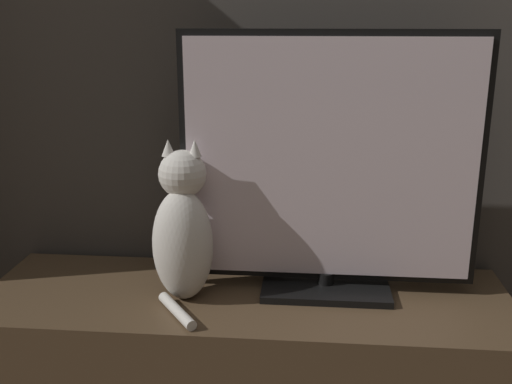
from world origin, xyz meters
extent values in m
cube|color=brown|center=(0.00, 0.94, 0.22)|extent=(1.48, 0.48, 0.44)
cube|color=black|center=(0.22, 0.99, 0.45)|extent=(0.36, 0.22, 0.02)
cylinder|color=black|center=(0.22, 0.99, 0.47)|extent=(0.04, 0.04, 0.03)
cube|color=black|center=(0.22, 1.00, 0.81)|extent=(0.81, 0.02, 0.68)
cube|color=silver|center=(0.22, 0.99, 0.81)|extent=(0.78, 0.01, 0.65)
ellipsoid|color=silver|center=(-0.17, 0.91, 0.59)|extent=(0.17, 0.15, 0.31)
ellipsoid|color=black|center=(-0.17, 0.96, 0.58)|extent=(0.09, 0.05, 0.17)
sphere|color=silver|center=(-0.17, 0.94, 0.78)|extent=(0.13, 0.13, 0.13)
cone|color=silver|center=(-0.20, 0.94, 0.85)|extent=(0.04, 0.04, 0.04)
cone|color=silver|center=(-0.13, 0.94, 0.85)|extent=(0.04, 0.04, 0.04)
cylinder|color=silver|center=(-0.16, 0.80, 0.45)|extent=(0.13, 0.17, 0.03)
camera|label=1|loc=(0.17, -0.58, 1.19)|focal=42.00mm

